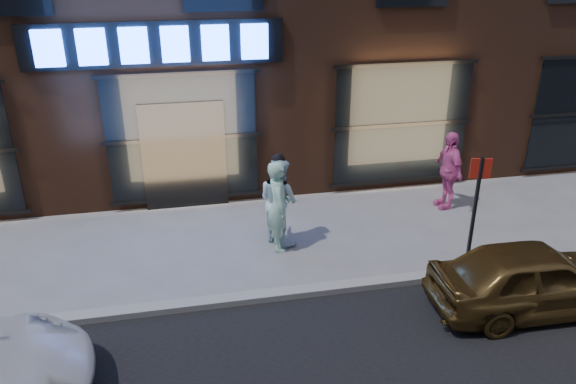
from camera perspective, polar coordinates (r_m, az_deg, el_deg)
name	(u,v)px	position (r m, az deg, el deg)	size (l,w,h in m)	color
ground	(198,307)	(9.51, -9.11, -11.46)	(90.00, 90.00, 0.00)	slate
curb	(198,304)	(9.47, -9.14, -11.16)	(60.00, 0.25, 0.12)	gray
man_bowtie	(278,206)	(10.62, -0.98, -1.43)	(0.66, 0.43, 1.80)	#B7F0D3
man_cap	(279,200)	(10.89, -0.95, -0.86)	(0.86, 0.67, 1.76)	white
passerby	(448,170)	(12.83, 15.98, 2.15)	(1.03, 0.43, 1.76)	pink
gold_sedan	(536,278)	(9.87, 23.86, -7.98)	(1.37, 3.41, 1.16)	brown
sign_post	(475,205)	(10.14, 18.49, -1.29)	(0.35, 0.11, 2.22)	#262628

